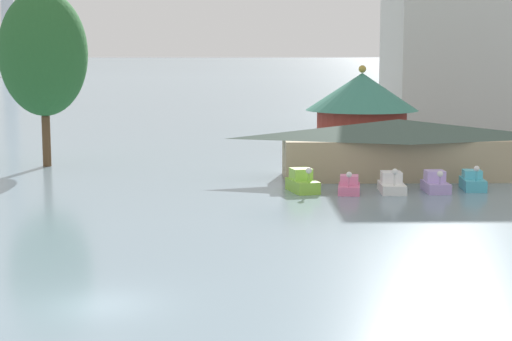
{
  "coord_description": "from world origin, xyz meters",
  "views": [
    {
      "loc": [
        5.08,
        -29.87,
        9.25
      ],
      "look_at": [
        6.09,
        13.41,
        3.05
      ],
      "focal_mm": 59.33,
      "sensor_mm": 36.0,
      "label": 1
    }
  ],
  "objects_px": {
    "pedal_boat_pink": "(349,186)",
    "green_roof_pavilion": "(362,107)",
    "boathouse": "(398,147)",
    "shoreline_tree_tall_left": "(43,53)",
    "background_building_block": "(495,14)",
    "pedal_boat_lime": "(302,182)",
    "pedal_boat_lavender": "(435,183)",
    "pedal_boat_cyan": "(473,182)",
    "pedal_boat_white": "(392,184)"
  },
  "relations": [
    {
      "from": "pedal_boat_lavender",
      "to": "shoreline_tree_tall_left",
      "type": "xyz_separation_m",
      "value": [
        -28.22,
        12.93,
        8.4
      ]
    },
    {
      "from": "boathouse",
      "to": "shoreline_tree_tall_left",
      "type": "xyz_separation_m",
      "value": [
        -26.87,
        6.91,
        6.7
      ]
    },
    {
      "from": "pedal_boat_lime",
      "to": "pedal_boat_cyan",
      "type": "bearing_deg",
      "value": 77.61
    },
    {
      "from": "green_roof_pavilion",
      "to": "pedal_boat_cyan",
      "type": "bearing_deg",
      "value": -79.42
    },
    {
      "from": "boathouse",
      "to": "shoreline_tree_tall_left",
      "type": "relative_size",
      "value": 1.28
    },
    {
      "from": "pedal_boat_pink",
      "to": "pedal_boat_lavender",
      "type": "distance_m",
      "value": 5.75
    },
    {
      "from": "pedal_boat_cyan",
      "to": "pedal_boat_pink",
      "type": "bearing_deg",
      "value": -77.15
    },
    {
      "from": "boathouse",
      "to": "background_building_block",
      "type": "height_order",
      "value": "background_building_block"
    },
    {
      "from": "pedal_boat_pink",
      "to": "background_building_block",
      "type": "relative_size",
      "value": 0.1
    },
    {
      "from": "pedal_boat_white",
      "to": "boathouse",
      "type": "xyz_separation_m",
      "value": [
        1.54,
        6.06,
        1.73
      ]
    },
    {
      "from": "pedal_boat_lime",
      "to": "pedal_boat_lavender",
      "type": "bearing_deg",
      "value": 73.39
    },
    {
      "from": "pedal_boat_pink",
      "to": "green_roof_pavilion",
      "type": "xyz_separation_m",
      "value": [
        4.24,
        23.56,
        3.51
      ]
    },
    {
      "from": "pedal_boat_lavender",
      "to": "pedal_boat_cyan",
      "type": "bearing_deg",
      "value": 105.08
    },
    {
      "from": "green_roof_pavilion",
      "to": "boathouse",
      "type": "bearing_deg",
      "value": -89.51
    },
    {
      "from": "pedal_boat_lime",
      "to": "boathouse",
      "type": "xyz_separation_m",
      "value": [
        7.39,
        5.78,
        1.64
      ]
    },
    {
      "from": "boathouse",
      "to": "background_building_block",
      "type": "relative_size",
      "value": 0.67
    },
    {
      "from": "background_building_block",
      "to": "boathouse",
      "type": "bearing_deg",
      "value": -115.39
    },
    {
      "from": "pedal_boat_lime",
      "to": "boathouse",
      "type": "distance_m",
      "value": 9.52
    },
    {
      "from": "pedal_boat_lime",
      "to": "shoreline_tree_tall_left",
      "type": "xyz_separation_m",
      "value": [
        -19.48,
        12.7,
        8.34
      ]
    },
    {
      "from": "green_roof_pavilion",
      "to": "pedal_boat_lavender",
      "type": "bearing_deg",
      "value": -86.29
    },
    {
      "from": "pedal_boat_white",
      "to": "pedal_boat_cyan",
      "type": "distance_m",
      "value": 5.63
    },
    {
      "from": "pedal_boat_white",
      "to": "pedal_boat_lime",
      "type": "bearing_deg",
      "value": -90.43
    },
    {
      "from": "pedal_boat_lavender",
      "to": "pedal_boat_cyan",
      "type": "xyz_separation_m",
      "value": [
        2.68,
        0.77,
        -0.02
      ]
    },
    {
      "from": "pedal_boat_lime",
      "to": "background_building_block",
      "type": "relative_size",
      "value": 0.12
    },
    {
      "from": "pedal_boat_pink",
      "to": "green_roof_pavilion",
      "type": "height_order",
      "value": "green_roof_pavilion"
    },
    {
      "from": "shoreline_tree_tall_left",
      "to": "boathouse",
      "type": "bearing_deg",
      "value": -14.43
    },
    {
      "from": "pedal_boat_lime",
      "to": "pedal_boat_white",
      "type": "height_order",
      "value": "pedal_boat_lime"
    },
    {
      "from": "pedal_boat_lavender",
      "to": "green_roof_pavilion",
      "type": "relative_size",
      "value": 0.25
    },
    {
      "from": "pedal_boat_lavender",
      "to": "background_building_block",
      "type": "relative_size",
      "value": 0.1
    },
    {
      "from": "pedal_boat_pink",
      "to": "pedal_boat_lavender",
      "type": "height_order",
      "value": "pedal_boat_pink"
    },
    {
      "from": "boathouse",
      "to": "shoreline_tree_tall_left",
      "type": "height_order",
      "value": "shoreline_tree_tall_left"
    },
    {
      "from": "green_roof_pavilion",
      "to": "shoreline_tree_tall_left",
      "type": "distance_m",
      "value": 29.04
    },
    {
      "from": "pedal_boat_lime",
      "to": "green_roof_pavilion",
      "type": "height_order",
      "value": "green_roof_pavilion"
    },
    {
      "from": "pedal_boat_white",
      "to": "green_roof_pavilion",
      "type": "relative_size",
      "value": 0.29
    },
    {
      "from": "pedal_boat_lime",
      "to": "pedal_boat_white",
      "type": "distance_m",
      "value": 5.85
    },
    {
      "from": "pedal_boat_lime",
      "to": "pedal_boat_pink",
      "type": "height_order",
      "value": "pedal_boat_lime"
    },
    {
      "from": "pedal_boat_white",
      "to": "pedal_boat_cyan",
      "type": "bearing_deg",
      "value": 100.63
    },
    {
      "from": "pedal_boat_white",
      "to": "green_roof_pavilion",
      "type": "height_order",
      "value": "green_roof_pavilion"
    },
    {
      "from": "background_building_block",
      "to": "pedal_boat_white",
      "type": "bearing_deg",
      "value": -113.99
    },
    {
      "from": "pedal_boat_white",
      "to": "shoreline_tree_tall_left",
      "type": "distance_m",
      "value": 29.68
    },
    {
      "from": "pedal_boat_white",
      "to": "background_building_block",
      "type": "distance_m",
      "value": 50.87
    },
    {
      "from": "pedal_boat_pink",
      "to": "boathouse",
      "type": "xyz_separation_m",
      "value": [
        4.38,
        6.42,
        1.79
      ]
    },
    {
      "from": "pedal_boat_lime",
      "to": "shoreline_tree_tall_left",
      "type": "bearing_deg",
      "value": -138.21
    },
    {
      "from": "pedal_boat_lavender",
      "to": "pedal_boat_cyan",
      "type": "height_order",
      "value": "pedal_boat_cyan"
    },
    {
      "from": "pedal_boat_lime",
      "to": "green_roof_pavilion",
      "type": "bearing_deg",
      "value": 147.36
    },
    {
      "from": "pedal_boat_lavender",
      "to": "background_building_block",
      "type": "height_order",
      "value": "background_building_block"
    },
    {
      "from": "pedal_boat_lime",
      "to": "pedal_boat_cyan",
      "type": "xyz_separation_m",
      "value": [
        11.42,
        0.54,
        -0.08
      ]
    },
    {
      "from": "boathouse",
      "to": "green_roof_pavilion",
      "type": "bearing_deg",
      "value": 90.49
    },
    {
      "from": "shoreline_tree_tall_left",
      "to": "background_building_block",
      "type": "relative_size",
      "value": 0.52
    },
    {
      "from": "green_roof_pavilion",
      "to": "background_building_block",
      "type": "xyz_separation_m",
      "value": [
        18.62,
        21.78,
        9.35
      ]
    }
  ]
}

